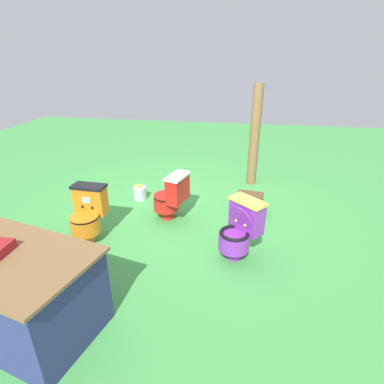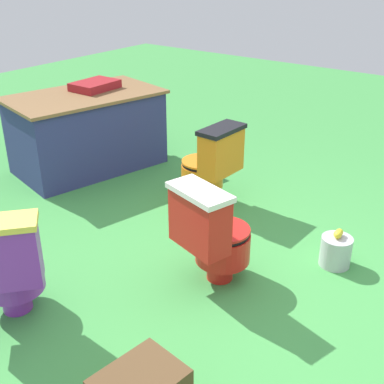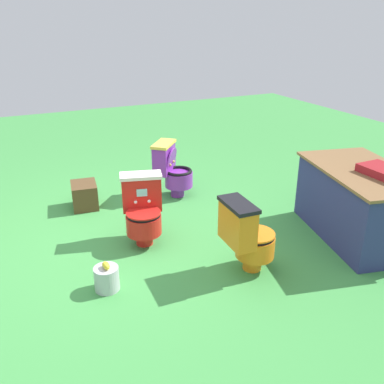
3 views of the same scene
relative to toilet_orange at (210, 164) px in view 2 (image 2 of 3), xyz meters
The scene contains 6 objects.
ground 1.48m from the toilet_orange, 137.50° to the right, with size 14.00×14.00×0.00m, color #429947.
toilet_orange is the anchor object (origin of this frame).
toilet_purple 1.97m from the toilet_orange, behind, with size 0.63×0.64×0.73m.
toilet_red 1.18m from the toilet_orange, 144.40° to the right, with size 0.58×0.52×0.73m.
vendor_table 1.47m from the toilet_orange, 92.67° to the left, with size 1.62×1.17×0.85m.
lemon_bucket 1.32m from the toilet_orange, 101.76° to the right, with size 0.22×0.22×0.28m.
Camera 2 is at (-2.24, -1.30, 2.04)m, focal length 47.02 mm.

